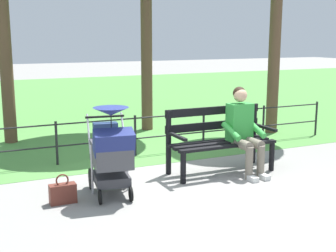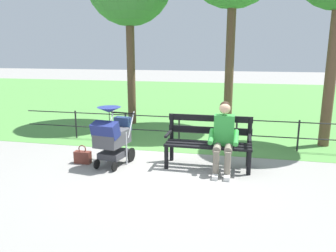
# 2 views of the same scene
# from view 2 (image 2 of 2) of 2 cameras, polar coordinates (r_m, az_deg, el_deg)

# --- Properties ---
(ground_plane) EXTENTS (60.00, 60.00, 0.00)m
(ground_plane) POSITION_cam_2_polar(r_m,az_deg,el_deg) (6.43, -0.52, -6.70)
(ground_plane) COLOR gray
(grass_lawn) EXTENTS (40.00, 16.00, 0.01)m
(grass_lawn) POSITION_cam_2_polar(r_m,az_deg,el_deg) (14.92, 7.13, 4.56)
(grass_lawn) COLOR #518E42
(grass_lawn) RESTS_ON ground
(park_bench) EXTENTS (1.60, 0.60, 0.96)m
(park_bench) POSITION_cam_2_polar(r_m,az_deg,el_deg) (6.26, 7.07, -2.32)
(park_bench) COLOR black
(park_bench) RESTS_ON ground
(person_on_bench) EXTENTS (0.53, 0.74, 1.28)m
(person_on_bench) POSITION_cam_2_polar(r_m,az_deg,el_deg) (5.99, 9.62, -1.61)
(person_on_bench) COLOR slate
(person_on_bench) RESTS_ON ground
(stroller) EXTENTS (0.62, 0.94, 1.15)m
(stroller) POSITION_cam_2_polar(r_m,az_deg,el_deg) (6.32, -9.67, -1.63)
(stroller) COLOR black
(stroller) RESTS_ON ground
(handbag) EXTENTS (0.32, 0.14, 0.37)m
(handbag) POSITION_cam_2_polar(r_m,az_deg,el_deg) (6.69, -14.57, -5.21)
(handbag) COLOR brown
(handbag) RESTS_ON ground
(park_fence) EXTENTS (7.94, 0.04, 0.70)m
(park_fence) POSITION_cam_2_polar(r_m,az_deg,el_deg) (7.65, 4.00, -0.23)
(park_fence) COLOR black
(park_fence) RESTS_ON ground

